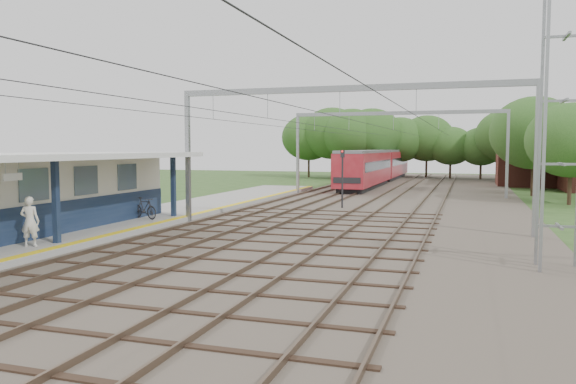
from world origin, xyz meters
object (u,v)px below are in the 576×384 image
at_px(train, 379,165).
at_px(bicycle, 144,208).
at_px(person, 30,221).
at_px(signal_post, 342,174).

bearing_deg(train, bicycle, -99.25).
bearing_deg(bicycle, person, -158.08).
height_order(person, bicycle, person).
xyz_separation_m(person, signal_post, (7.64, 19.08, 1.05)).
xyz_separation_m(train, signal_post, (1.85, -27.64, 0.28)).
distance_m(bicycle, signal_post, 13.45).
bearing_deg(train, signal_post, -86.17).
relative_size(person, signal_post, 0.49).
bearing_deg(signal_post, person, -131.91).
distance_m(person, signal_post, 20.58).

